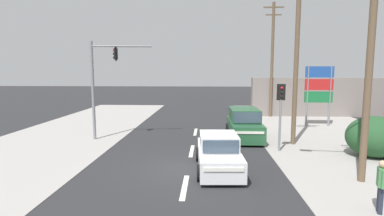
{
  "coord_description": "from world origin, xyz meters",
  "views": [
    {
      "loc": [
        0.81,
        -12.48,
        4.22
      ],
      "look_at": [
        -0.04,
        4.0,
        2.18
      ],
      "focal_mm": 28.0,
      "sensor_mm": 36.0,
      "label": 1
    }
  ],
  "objects_px": {
    "utility_pole_foreground_right": "(367,40)",
    "suv_receding_far": "(244,125)",
    "utility_pole_midground_right": "(297,46)",
    "pedestal_signal_right_kerb": "(281,106)",
    "sedan_crossing_left": "(219,154)",
    "utility_pole_background_right": "(272,58)",
    "traffic_signal_mast": "(101,77)",
    "pedestrian_at_kerb": "(381,184)",
    "shopping_plaza_sign": "(319,87)"
  },
  "relations": [
    {
      "from": "shopping_plaza_sign",
      "to": "suv_receding_far",
      "type": "height_order",
      "value": "shopping_plaza_sign"
    },
    {
      "from": "sedan_crossing_left",
      "to": "traffic_signal_mast",
      "type": "bearing_deg",
      "value": 141.95
    },
    {
      "from": "pedestrian_at_kerb",
      "to": "traffic_signal_mast",
      "type": "bearing_deg",
      "value": 141.57
    },
    {
      "from": "shopping_plaza_sign",
      "to": "utility_pole_background_right",
      "type": "bearing_deg",
      "value": 119.31
    },
    {
      "from": "sedan_crossing_left",
      "to": "pedestal_signal_right_kerb",
      "type": "bearing_deg",
      "value": 43.36
    },
    {
      "from": "utility_pole_midground_right",
      "to": "suv_receding_far",
      "type": "distance_m",
      "value": 5.57
    },
    {
      "from": "utility_pole_foreground_right",
      "to": "shopping_plaza_sign",
      "type": "height_order",
      "value": "utility_pole_foreground_right"
    },
    {
      "from": "utility_pole_foreground_right",
      "to": "pedestrian_at_kerb",
      "type": "relative_size",
      "value": 6.11
    },
    {
      "from": "traffic_signal_mast",
      "to": "sedan_crossing_left",
      "type": "relative_size",
      "value": 1.39
    },
    {
      "from": "utility_pole_foreground_right",
      "to": "utility_pole_midground_right",
      "type": "bearing_deg",
      "value": 98.08
    },
    {
      "from": "sedan_crossing_left",
      "to": "utility_pole_background_right",
      "type": "bearing_deg",
      "value": 70.74
    },
    {
      "from": "traffic_signal_mast",
      "to": "pedestrian_at_kerb",
      "type": "relative_size",
      "value": 3.68
    },
    {
      "from": "utility_pole_midground_right",
      "to": "utility_pole_background_right",
      "type": "relative_size",
      "value": 1.04
    },
    {
      "from": "utility_pole_foreground_right",
      "to": "utility_pole_midground_right",
      "type": "distance_m",
      "value": 5.89
    },
    {
      "from": "pedestrian_at_kerb",
      "to": "utility_pole_foreground_right",
      "type": "bearing_deg",
      "value": 76.07
    },
    {
      "from": "pedestal_signal_right_kerb",
      "to": "suv_receding_far",
      "type": "bearing_deg",
      "value": 116.67
    },
    {
      "from": "pedestal_signal_right_kerb",
      "to": "pedestrian_at_kerb",
      "type": "distance_m",
      "value": 7.17
    },
    {
      "from": "pedestal_signal_right_kerb",
      "to": "suv_receding_far",
      "type": "distance_m",
      "value": 3.64
    },
    {
      "from": "shopping_plaza_sign",
      "to": "sedan_crossing_left",
      "type": "relative_size",
      "value": 1.07
    },
    {
      "from": "utility_pole_midground_right",
      "to": "utility_pole_background_right",
      "type": "height_order",
      "value": "utility_pole_midground_right"
    },
    {
      "from": "utility_pole_midground_right",
      "to": "traffic_signal_mast",
      "type": "bearing_deg",
      "value": 176.52
    },
    {
      "from": "utility_pole_foreground_right",
      "to": "pedestrian_at_kerb",
      "type": "height_order",
      "value": "utility_pole_foreground_right"
    },
    {
      "from": "utility_pole_background_right",
      "to": "utility_pole_midground_right",
      "type": "bearing_deg",
      "value": -94.82
    },
    {
      "from": "utility_pole_midground_right",
      "to": "utility_pole_background_right",
      "type": "distance_m",
      "value": 10.69
    },
    {
      "from": "utility_pole_midground_right",
      "to": "shopping_plaza_sign",
      "type": "relative_size",
      "value": 2.33
    },
    {
      "from": "pedestrian_at_kerb",
      "to": "pedestal_signal_right_kerb",
      "type": "bearing_deg",
      "value": 100.98
    },
    {
      "from": "pedestal_signal_right_kerb",
      "to": "sedan_crossing_left",
      "type": "distance_m",
      "value": 4.86
    },
    {
      "from": "utility_pole_background_right",
      "to": "sedan_crossing_left",
      "type": "bearing_deg",
      "value": -109.26
    },
    {
      "from": "utility_pole_midground_right",
      "to": "pedestal_signal_right_kerb",
      "type": "xyz_separation_m",
      "value": [
        -1.16,
        -1.6,
        -3.18
      ]
    },
    {
      "from": "utility_pole_foreground_right",
      "to": "suv_receding_far",
      "type": "xyz_separation_m",
      "value": [
        -3.48,
        7.19,
        -4.46
      ]
    },
    {
      "from": "sedan_crossing_left",
      "to": "suv_receding_far",
      "type": "bearing_deg",
      "value": 73.29
    },
    {
      "from": "shopping_plaza_sign",
      "to": "sedan_crossing_left",
      "type": "xyz_separation_m",
      "value": [
        -7.98,
        -10.72,
        -2.28
      ]
    },
    {
      "from": "utility_pole_foreground_right",
      "to": "suv_receding_far",
      "type": "height_order",
      "value": "utility_pole_foreground_right"
    },
    {
      "from": "traffic_signal_mast",
      "to": "shopping_plaza_sign",
      "type": "distance_m",
      "value": 15.84
    },
    {
      "from": "suv_receding_far",
      "to": "traffic_signal_mast",
      "type": "bearing_deg",
      "value": -175.67
    },
    {
      "from": "utility_pole_midground_right",
      "to": "shopping_plaza_sign",
      "type": "bearing_deg",
      "value": 59.66
    },
    {
      "from": "traffic_signal_mast",
      "to": "sedan_crossing_left",
      "type": "bearing_deg",
      "value": -38.05
    },
    {
      "from": "shopping_plaza_sign",
      "to": "pedestrian_at_kerb",
      "type": "bearing_deg",
      "value": -102.99
    },
    {
      "from": "shopping_plaza_sign",
      "to": "suv_receding_far",
      "type": "distance_m",
      "value": 7.99
    },
    {
      "from": "utility_pole_foreground_right",
      "to": "pedestal_signal_right_kerb",
      "type": "xyz_separation_m",
      "value": [
        -1.99,
        4.23,
        -2.93
      ]
    },
    {
      "from": "utility_pole_foreground_right",
      "to": "sedan_crossing_left",
      "type": "bearing_deg",
      "value": 168.18
    },
    {
      "from": "utility_pole_midground_right",
      "to": "sedan_crossing_left",
      "type": "relative_size",
      "value": 2.48
    },
    {
      "from": "pedestal_signal_right_kerb",
      "to": "pedestrian_at_kerb",
      "type": "bearing_deg",
      "value": -79.02
    },
    {
      "from": "utility_pole_midground_right",
      "to": "utility_pole_background_right",
      "type": "bearing_deg",
      "value": 85.18
    },
    {
      "from": "utility_pole_background_right",
      "to": "pedestal_signal_right_kerb",
      "type": "relative_size",
      "value": 2.9
    },
    {
      "from": "utility_pole_midground_right",
      "to": "pedestal_signal_right_kerb",
      "type": "height_order",
      "value": "utility_pole_midground_right"
    },
    {
      "from": "utility_pole_background_right",
      "to": "pedestal_signal_right_kerb",
      "type": "bearing_deg",
      "value": -99.56
    },
    {
      "from": "utility_pole_background_right",
      "to": "pedestal_signal_right_kerb",
      "type": "distance_m",
      "value": 12.77
    },
    {
      "from": "utility_pole_background_right",
      "to": "suv_receding_far",
      "type": "height_order",
      "value": "utility_pole_background_right"
    },
    {
      "from": "pedestal_signal_right_kerb",
      "to": "sedan_crossing_left",
      "type": "height_order",
      "value": "pedestal_signal_right_kerb"
    }
  ]
}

